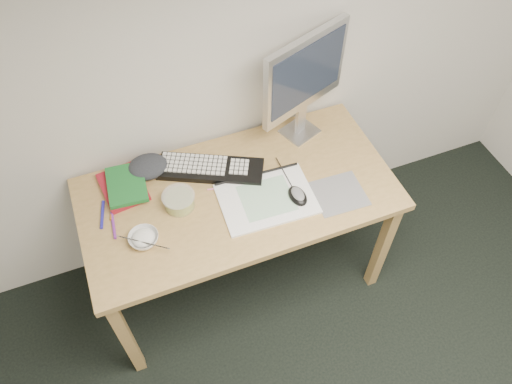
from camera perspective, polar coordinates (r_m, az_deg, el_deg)
desk at (r=2.29m, az=-1.99°, el=-1.26°), size 1.40×0.70×0.75m
mousepad at (r=2.24m, az=9.42°, el=-0.19°), size 0.23×0.21×0.00m
sketchpad at (r=2.19m, az=1.23°, el=-0.78°), size 0.42×0.31×0.01m
keyboard at (r=2.29m, az=-5.22°, el=2.63°), size 0.50×0.35×0.03m
monitor at (r=2.25m, az=5.60°, el=13.03°), size 0.45×0.20×0.55m
mouse at (r=2.18m, az=4.80°, el=-0.24°), size 0.08×0.12×0.04m
rice_bowl at (r=2.11m, az=-12.70°, el=-5.22°), size 0.14×0.14×0.04m
chopsticks at (r=2.07m, az=-12.76°, el=-5.63°), size 0.19×0.14×0.02m
fruit_tub at (r=2.17m, az=-8.78°, el=-0.98°), size 0.17×0.17×0.07m
book_red at (r=2.30m, az=-14.96°, el=0.55°), size 0.20×0.26×0.02m
book_green at (r=2.27m, az=-14.58°, el=0.83°), size 0.19×0.24×0.02m
cloth_lump at (r=2.32m, az=-12.28°, el=2.83°), size 0.17×0.15×0.06m
pencil_pink at (r=2.23m, az=-3.44°, el=0.52°), size 0.17×0.04×0.01m
pencil_tan at (r=2.26m, az=-0.63°, el=1.34°), size 0.15×0.06×0.01m
pencil_black at (r=2.26m, az=1.16°, el=1.48°), size 0.19×0.02×0.01m
marker_blue at (r=2.24m, az=-17.15°, el=-2.48°), size 0.05×0.14×0.01m
marker_orange at (r=2.25m, az=-16.06°, el=-1.67°), size 0.05×0.13×0.01m
marker_purple at (r=2.19m, az=-15.98°, el=-3.67°), size 0.02×0.14×0.01m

